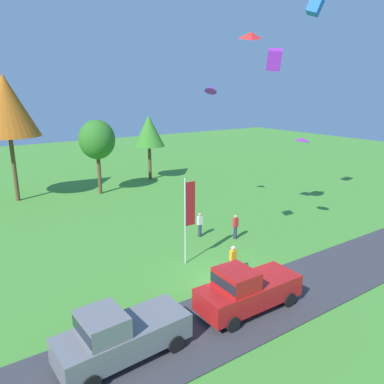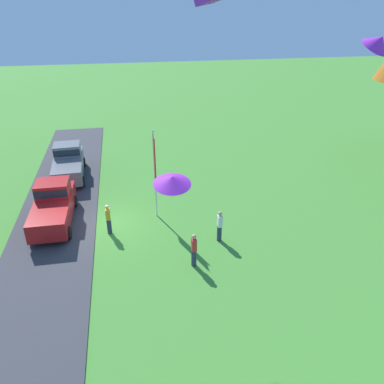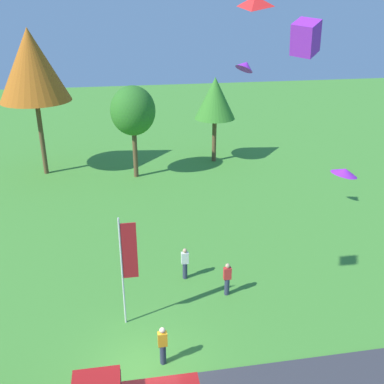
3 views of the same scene
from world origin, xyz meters
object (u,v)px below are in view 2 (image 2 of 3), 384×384
(car_pickup_mid_row, at_px, (68,162))
(kite_delta_high_left, at_px, (378,42))
(flag_banner, at_px, (155,165))
(person_beside_suv, at_px, (108,219))
(kite_delta_over_trees, at_px, (172,180))
(car_pickup_far_end, at_px, (53,204))
(person_on_lawn, at_px, (220,226))
(person_watching_sky, at_px, (194,250))

(car_pickup_mid_row, distance_m, kite_delta_high_left, 20.18)
(car_pickup_mid_row, bearing_deg, flag_banner, 38.97)
(person_beside_suv, height_order, kite_delta_over_trees, kite_delta_over_trees)
(car_pickup_far_end, relative_size, person_on_lawn, 2.93)
(flag_banner, distance_m, kite_delta_over_trees, 9.57)
(person_on_lawn, distance_m, kite_delta_over_trees, 8.94)
(car_pickup_mid_row, relative_size, person_beside_suv, 2.98)
(kite_delta_high_left, bearing_deg, kite_delta_over_trees, -72.26)
(flag_banner, height_order, kite_delta_over_trees, kite_delta_over_trees)
(car_pickup_far_end, bearing_deg, car_pickup_mid_row, 178.19)
(person_watching_sky, relative_size, person_beside_suv, 1.00)
(person_on_lawn, xyz_separation_m, kite_delta_over_trees, (6.12, -3.15, 5.70))
(car_pickup_mid_row, distance_m, car_pickup_far_end, 6.09)
(person_watching_sky, height_order, flag_banner, flag_banner)
(flag_banner, bearing_deg, kite_delta_over_trees, -1.64)
(kite_delta_over_trees, bearing_deg, kite_delta_high_left, 107.74)
(person_watching_sky, xyz_separation_m, kite_delta_high_left, (2.07, 5.69, 8.97))
(flag_banner, xyz_separation_m, kite_delta_over_trees, (8.97, -0.26, 3.34))
(kite_delta_over_trees, bearing_deg, car_pickup_far_end, -150.81)
(car_pickup_far_end, xyz_separation_m, person_on_lawn, (3.46, 8.50, -0.23))
(car_pickup_mid_row, relative_size, person_watching_sky, 2.98)
(car_pickup_mid_row, height_order, car_pickup_far_end, same)
(car_pickup_mid_row, bearing_deg, person_on_lawn, 41.06)
(person_watching_sky, bearing_deg, person_on_lawn, 136.53)
(car_pickup_mid_row, bearing_deg, kite_delta_over_trees, 18.23)
(person_on_lawn, distance_m, kite_delta_high_left, 10.55)
(car_pickup_far_end, bearing_deg, kite_delta_over_trees, 29.19)
(person_on_lawn, bearing_deg, kite_delta_high_left, 46.37)
(car_pickup_mid_row, xyz_separation_m, kite_delta_over_trees, (15.66, 5.16, 5.47))
(kite_delta_high_left, bearing_deg, person_beside_suv, -120.15)
(person_on_lawn, bearing_deg, person_watching_sky, -43.47)
(person_on_lawn, bearing_deg, car_pickup_far_end, -112.13)
(car_pickup_far_end, distance_m, kite_delta_over_trees, 12.26)
(flag_banner, height_order, kite_delta_high_left, kite_delta_high_left)
(kite_delta_high_left, bearing_deg, car_pickup_far_end, -120.20)
(car_pickup_far_end, height_order, person_watching_sky, car_pickup_far_end)
(car_pickup_mid_row, height_order, person_watching_sky, car_pickup_mid_row)
(person_beside_suv, bearing_deg, car_pickup_far_end, -120.37)
(car_pickup_mid_row, distance_m, person_on_lawn, 12.66)
(car_pickup_mid_row, height_order, flag_banner, flag_banner)
(car_pickup_mid_row, height_order, person_beside_suv, car_pickup_mid_row)
(person_watching_sky, xyz_separation_m, person_on_lawn, (-1.76, 1.67, 0.00))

